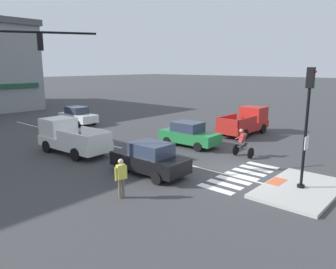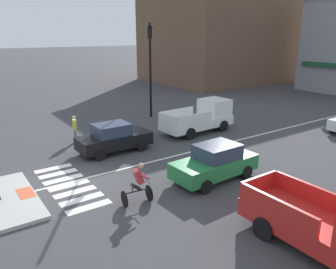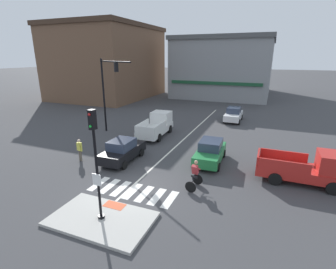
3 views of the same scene
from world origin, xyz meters
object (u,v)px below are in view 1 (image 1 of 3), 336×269
car_black_westbound_near (150,159)px  cyclist (243,142)px  car_green_eastbound_mid (189,134)px  pickup_truck_red_cross_right (246,122)px  pedestrian_at_curb_left (121,175)px  signal_pole (307,117)px  car_white_eastbound_distant (78,116)px  pickup_truck_white_westbound_far (69,137)px

car_black_westbound_near → cyclist: (5.99, -1.86, 0.06)m
car_green_eastbound_mid → pickup_truck_red_cross_right: (6.25, -0.95, 0.17)m
pickup_truck_red_cross_right → pedestrian_at_curb_left: (-15.09, -2.41, 0.00)m
signal_pole → car_white_eastbound_distant: size_ratio=1.25×
signal_pole → pedestrian_at_curb_left: size_ratio=3.08×
car_white_eastbound_distant → pickup_truck_red_cross_right: (6.46, -13.88, 0.17)m
pedestrian_at_curb_left → pickup_truck_red_cross_right: bearing=9.1°
car_green_eastbound_mid → pedestrian_at_curb_left: (-8.84, -3.36, 0.17)m
pickup_truck_white_westbound_far → signal_pole: bearing=-76.6°
car_white_eastbound_distant → pedestrian_at_curb_left: bearing=-117.9°
cyclist → pedestrian_at_curb_left: 8.89m
signal_pole → cyclist: 6.07m
car_green_eastbound_mid → cyclist: 4.02m
pickup_truck_red_cross_right → cyclist: (-6.23, -3.07, -0.11)m
pedestrian_at_curb_left → car_white_eastbound_distant: bearing=62.1°
car_green_eastbound_mid → car_black_westbound_near: 6.34m
car_green_eastbound_mid → pickup_truck_white_westbound_far: 7.78m
car_black_westbound_near → pedestrian_at_curb_left: (-2.88, -1.20, 0.17)m
pickup_truck_white_westbound_far → pickup_truck_red_cross_right: 13.70m
pickup_truck_red_cross_right → cyclist: pickup_truck_red_cross_right is taller
signal_pole → pedestrian_at_curb_left: 8.08m
car_black_westbound_near → car_white_eastbound_distant: size_ratio=1.00×
pickup_truck_red_cross_right → pickup_truck_white_westbound_far: bearing=156.2°
pedestrian_at_curb_left → pickup_truck_white_westbound_far: bearing=72.1°
car_black_westbound_near → pedestrian_at_curb_left: pedestrian_at_curb_left is taller
car_black_westbound_near → pickup_truck_white_westbound_far: (-0.32, 6.75, 0.17)m
cyclist → pedestrian_at_curb_left: (-8.87, 0.66, 0.11)m
car_green_eastbound_mid → pickup_truck_red_cross_right: pickup_truck_red_cross_right is taller
signal_pole → pickup_truck_red_cross_right: signal_pole is taller
pickup_truck_white_westbound_far → car_black_westbound_near: bearing=-87.3°
pickup_truck_red_cross_right → cyclist: size_ratio=3.04×
pickup_truck_red_cross_right → pedestrian_at_curb_left: bearing=-170.9°
car_black_westbound_near → pickup_truck_red_cross_right: bearing=5.7°
signal_pole → car_green_eastbound_mid: bearing=70.0°
signal_pole → pickup_truck_white_westbound_far: size_ratio=0.99×
signal_pole → car_white_eastbound_distant: bearing=82.3°
car_black_westbound_near → car_white_eastbound_distant: 16.15m
car_green_eastbound_mid → pickup_truck_red_cross_right: 6.33m
car_white_eastbound_distant → pickup_truck_white_westbound_far: size_ratio=0.79×
car_black_westbound_near → cyclist: size_ratio=2.45×
car_green_eastbound_mid → car_white_eastbound_distant: 12.93m
car_black_westbound_near → cyclist: bearing=-17.3°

